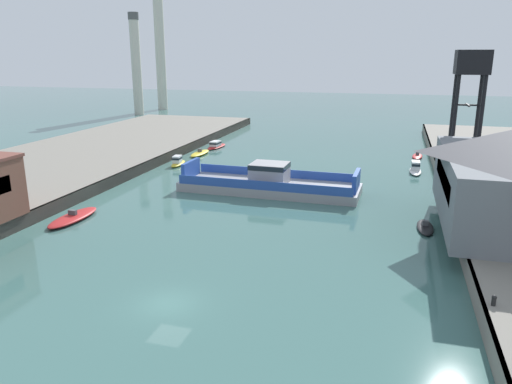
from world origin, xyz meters
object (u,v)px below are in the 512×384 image
at_px(moored_boat_far_right, 425,227).
at_px(smokestack_distant_a, 160,47).
at_px(moored_boat_near_left, 415,168).
at_px(moored_boat_mid_right, 200,153).
at_px(moored_boat_upstream_a, 178,162).
at_px(smokestack_distant_b, 136,61).
at_px(moored_boat_mid_left, 417,156).
at_px(moored_boat_far_left, 73,217).
at_px(crane_tower, 471,76).
at_px(moored_boat_near_right, 216,145).
at_px(chain_ferry, 269,183).

height_order(moored_boat_far_right, smokestack_distant_a, smokestack_distant_a).
height_order(moored_boat_near_left, moored_boat_mid_right, moored_boat_near_left).
relative_size(moored_boat_upstream_a, smokestack_distant_b, 0.18).
distance_m(moored_boat_mid_left, moored_boat_far_left, 56.84).
bearing_deg(moored_boat_far_left, moored_boat_upstream_a, 91.01).
xyz_separation_m(moored_boat_far_left, smokestack_distant_b, (-39.85, 87.16, 14.72)).
xyz_separation_m(moored_boat_far_right, crane_tower, (4.69, 16.06, 14.12)).
relative_size(moored_boat_near_left, smokestack_distant_a, 0.16).
bearing_deg(crane_tower, moored_boat_mid_left, 101.67).
bearing_deg(smokestack_distant_b, moored_boat_far_right, -46.72).
bearing_deg(moored_boat_upstream_a, smokestack_distant_b, 123.36).
height_order(moored_boat_near_right, moored_boat_far_right, moored_boat_near_right).
bearing_deg(moored_boat_near_right, crane_tower, -26.63).
height_order(moored_boat_near_right, moored_boat_far_left, moored_boat_near_right).
height_order(moored_boat_near_left, smokestack_distant_b, smokestack_distant_b).
bearing_deg(chain_ferry, moored_boat_near_right, 122.48).
distance_m(moored_boat_far_left, smokestack_distant_b, 96.97).
distance_m(moored_boat_near_left, moored_boat_upstream_a, 36.13).
xyz_separation_m(moored_boat_near_left, moored_boat_near_right, (-35.28, 10.66, -0.13)).
height_order(moored_boat_near_left, moored_boat_far_right, moored_boat_near_left).
distance_m(moored_boat_far_right, crane_tower, 21.89).
xyz_separation_m(moored_boat_near_right, smokestack_distant_a, (-39.49, 58.56, 18.63)).
xyz_separation_m(moored_boat_near_left, moored_boat_upstream_a, (-35.73, -5.36, -0.02)).
bearing_deg(moored_boat_mid_right, moored_boat_far_right, -39.04).
bearing_deg(moored_boat_upstream_a, moored_boat_far_right, -29.32).
bearing_deg(moored_boat_far_right, moored_boat_far_left, -168.62).
xyz_separation_m(moored_boat_near_left, moored_boat_far_left, (-35.25, -32.72, -0.31)).
bearing_deg(moored_boat_mid_left, smokestack_distant_a, 142.50).
bearing_deg(moored_boat_near_right, moored_boat_upstream_a, -91.60).
bearing_deg(moored_boat_near_left, smokestack_distant_b, 144.06).
xyz_separation_m(moored_boat_near_right, moored_boat_mid_left, (35.92, 0.69, -0.25)).
bearing_deg(smokestack_distant_a, moored_boat_far_left, -68.81).
bearing_deg(moored_boat_mid_left, moored_boat_far_left, -129.16).
bearing_deg(smokestack_distant_b, smokestack_distant_a, 88.73).
distance_m(moored_boat_near_left, moored_boat_far_right, 25.58).
xyz_separation_m(moored_boat_mid_left, smokestack_distant_a, (-75.41, 57.87, 18.89)).
bearing_deg(moored_boat_mid_right, moored_boat_near_right, 87.29).
bearing_deg(smokestack_distant_a, moored_boat_far_right, -51.64).
bearing_deg(moored_boat_mid_left, moored_boat_near_left, -93.25).
bearing_deg(moored_boat_upstream_a, moored_boat_mid_right, 89.29).
relative_size(moored_boat_far_left, moored_boat_far_right, 1.51).
bearing_deg(moored_boat_upstream_a, moored_boat_near_right, 88.40).
distance_m(moored_boat_far_right, smokestack_distant_b, 110.91).
bearing_deg(moored_boat_mid_left, chain_ferry, -124.24).
bearing_deg(moored_boat_mid_left, smokestack_distant_b, 150.36).
bearing_deg(moored_boat_far_left, chain_ferry, 43.90).
relative_size(moored_boat_mid_right, moored_boat_far_left, 0.88).
height_order(moored_boat_far_left, smokestack_distant_b, smokestack_distant_b).
xyz_separation_m(moored_boat_near_left, moored_boat_mid_right, (-35.62, 3.52, -0.33)).
xyz_separation_m(moored_boat_mid_right, moored_boat_far_left, (0.37, -36.24, 0.02)).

